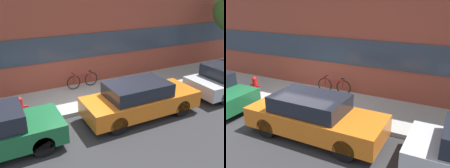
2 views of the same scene
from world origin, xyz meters
TOP-DOWN VIEW (x-y plane):
  - ground_plane at (0.00, 0.00)m, footprint 56.00×56.00m
  - sidewalk_strip at (0.00, 1.31)m, footprint 28.00×2.62m
  - parked_car_orange at (1.74, -1.05)m, footprint 4.28×1.63m
  - fire_hydrant at (-2.21, 0.50)m, footprint 0.53×0.30m
  - bicycle at (0.73, 2.15)m, footprint 1.52×0.44m

SIDE VIEW (x-z plane):
  - ground_plane at x=0.00m, z-range 0.00..0.00m
  - sidewalk_strip at x=0.00m, z-range 0.00..0.15m
  - bicycle at x=0.73m, z-range 0.15..0.89m
  - fire_hydrant at x=-2.21m, z-range 0.15..0.95m
  - parked_car_orange at x=1.74m, z-range 0.01..1.34m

